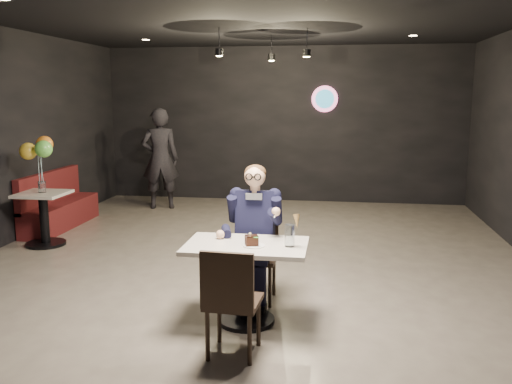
% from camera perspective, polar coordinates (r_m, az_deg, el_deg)
% --- Properties ---
extents(floor, '(9.00, 9.00, 0.00)m').
position_cam_1_polar(floor, '(6.53, -1.26, -8.35)').
color(floor, gray).
rests_on(floor, ground).
extents(wall_sign, '(0.50, 0.06, 0.50)m').
position_cam_1_polar(wall_sign, '(10.57, 7.25, 9.70)').
color(wall_sign, pink).
rests_on(wall_sign, floor).
extents(pendant_lights, '(1.40, 1.20, 0.36)m').
position_cam_1_polar(pendant_lights, '(8.21, 1.13, 15.80)').
color(pendant_lights, black).
rests_on(pendant_lights, floor).
extents(main_table, '(1.10, 0.70, 0.75)m').
position_cam_1_polar(main_table, '(5.03, -1.02, -9.59)').
color(main_table, silver).
rests_on(main_table, floor).
extents(chair_far, '(0.42, 0.46, 0.92)m').
position_cam_1_polar(chair_far, '(5.52, -0.06, -6.85)').
color(chair_far, black).
rests_on(chair_far, floor).
extents(chair_near, '(0.45, 0.48, 0.92)m').
position_cam_1_polar(chair_near, '(4.43, -2.38, -11.23)').
color(chair_near, black).
rests_on(chair_near, floor).
extents(seated_man, '(0.60, 0.80, 1.44)m').
position_cam_1_polar(seated_man, '(5.45, -0.06, -4.23)').
color(seated_man, black).
rests_on(seated_man, floor).
extents(dessert_plate, '(0.20, 0.20, 0.01)m').
position_cam_1_polar(dessert_plate, '(4.84, -0.20, -5.67)').
color(dessert_plate, white).
rests_on(dessert_plate, main_table).
extents(cake_slice, '(0.13, 0.12, 0.08)m').
position_cam_1_polar(cake_slice, '(4.83, -0.47, -5.14)').
color(cake_slice, black).
rests_on(cake_slice, dessert_plate).
extents(mint_leaf, '(0.06, 0.04, 0.01)m').
position_cam_1_polar(mint_leaf, '(4.78, -0.01, -4.79)').
color(mint_leaf, '#2D8A2D').
rests_on(mint_leaf, cake_slice).
extents(sundae_glass, '(0.09, 0.09, 0.20)m').
position_cam_1_polar(sundae_glass, '(4.82, 3.56, -4.59)').
color(sundae_glass, silver).
rests_on(sundae_glass, main_table).
extents(wafer_cone, '(0.07, 0.07, 0.12)m').
position_cam_1_polar(wafer_cone, '(4.75, 4.32, -3.08)').
color(wafer_cone, tan).
rests_on(wafer_cone, sundae_glass).
extents(booth_bench, '(0.44, 1.78, 0.89)m').
position_cam_1_polar(booth_bench, '(9.09, -19.95, -0.78)').
color(booth_bench, '#4F1411').
rests_on(booth_bench, floor).
extents(side_table, '(0.63, 0.63, 0.78)m').
position_cam_1_polar(side_table, '(8.10, -21.40, -2.54)').
color(side_table, silver).
rests_on(side_table, floor).
extents(balloon_vase, '(0.10, 0.10, 0.15)m').
position_cam_1_polar(balloon_vase, '(8.02, -21.60, 0.50)').
color(balloon_vase, silver).
rests_on(balloon_vase, side_table).
extents(balloon_bunch, '(0.42, 0.42, 0.70)m').
position_cam_1_polar(balloon_bunch, '(7.96, -21.80, 3.49)').
color(balloon_bunch, gold).
rests_on(balloon_bunch, balloon_vase).
extents(passerby, '(0.76, 0.60, 1.85)m').
position_cam_1_polar(passerby, '(10.10, -10.05, 3.48)').
color(passerby, black).
rests_on(passerby, floor).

